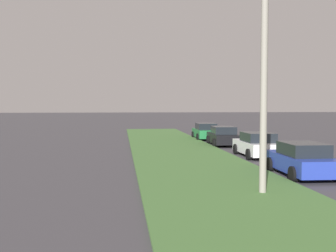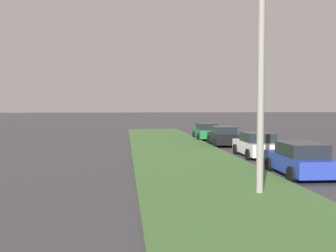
{
  "view_description": "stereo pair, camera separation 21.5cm",
  "coord_description": "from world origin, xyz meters",
  "views": [
    {
      "loc": [
        -9.03,
        12.09,
        3.12
      ],
      "look_at": [
        17.59,
        8.98,
        1.68
      ],
      "focal_mm": 42.73,
      "sensor_mm": 36.0,
      "label": 1
    },
    {
      "loc": [
        -9.06,
        11.88,
        3.12
      ],
      "look_at": [
        17.59,
        8.98,
        1.68
      ],
      "focal_mm": 42.73,
      "sensor_mm": 36.0,
      "label": 2
    }
  ],
  "objects": [
    {
      "name": "parked_car_blue",
      "position": [
        7.47,
        4.3,
        0.72
      ],
      "size": [
        4.35,
        2.12,
        1.47
      ],
      "rotation": [
        0.0,
        0.0,
        -0.03
      ],
      "color": "#23389E",
      "rests_on": "ground"
    },
    {
      "name": "streetlight",
      "position": [
        4.12,
        6.97,
        4.39
      ],
      "size": [
        1.1,
        2.8,
        7.5
      ],
      "color": "gray",
      "rests_on": "ground"
    },
    {
      "name": "parked_car_green",
      "position": [
        25.89,
        4.63,
        0.72
      ],
      "size": [
        4.34,
        2.1,
        1.47
      ],
      "rotation": [
        0.0,
        0.0,
        -0.02
      ],
      "color": "#1E6B38",
      "rests_on": "ground"
    },
    {
      "name": "grass_median",
      "position": [
        10.0,
        8.45,
        0.06
      ],
      "size": [
        60.0,
        6.0,
        0.12
      ],
      "primitive_type": "cube",
      "color": "#477238",
      "rests_on": "ground"
    },
    {
      "name": "parked_car_black",
      "position": [
        20.57,
        4.41,
        0.72
      ],
      "size": [
        4.39,
        2.19,
        1.47
      ],
      "rotation": [
        0.0,
        0.0,
        -0.05
      ],
      "color": "black",
      "rests_on": "ground"
    },
    {
      "name": "parked_car_white",
      "position": [
        13.88,
        4.07,
        0.72
      ],
      "size": [
        4.32,
        2.07,
        1.47
      ],
      "rotation": [
        0.0,
        0.0,
        -0.01
      ],
      "color": "silver",
      "rests_on": "ground"
    }
  ]
}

